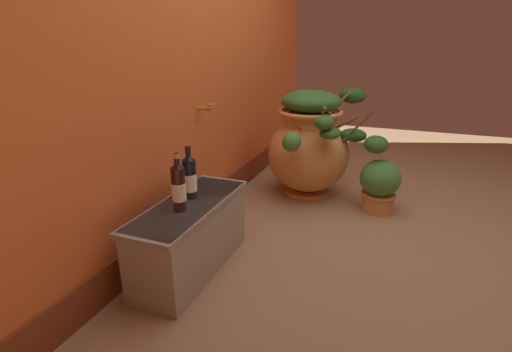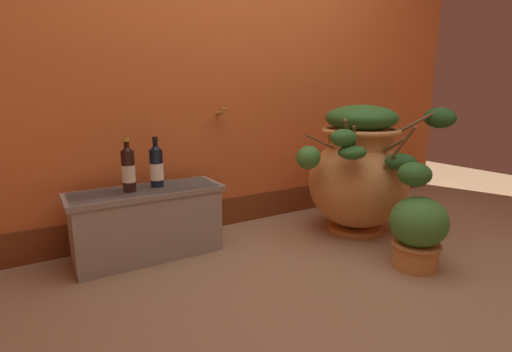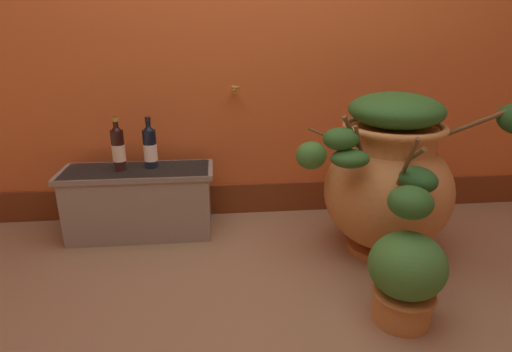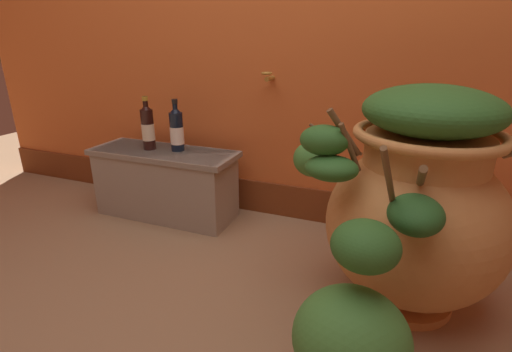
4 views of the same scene
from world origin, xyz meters
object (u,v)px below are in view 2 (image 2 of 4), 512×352
potted_shrub (418,230)px  terracotta_urn (359,171)px  wine_bottle_middle (156,166)px  wine_bottle_left (128,168)px

potted_shrub → terracotta_urn: bearing=76.2°
wine_bottle_middle → potted_shrub: size_ratio=0.73×
wine_bottle_middle → potted_shrub: wine_bottle_middle is taller
wine_bottle_left → potted_shrub: 1.59m
potted_shrub → wine_bottle_left: bearing=144.8°
terracotta_urn → wine_bottle_left: bearing=166.7°
terracotta_urn → potted_shrub: terracotta_urn is taller
terracotta_urn → potted_shrub: (-0.14, -0.57, -0.21)m
wine_bottle_left → wine_bottle_middle: wine_bottle_left is taller
terracotta_urn → wine_bottle_left: size_ratio=3.30×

